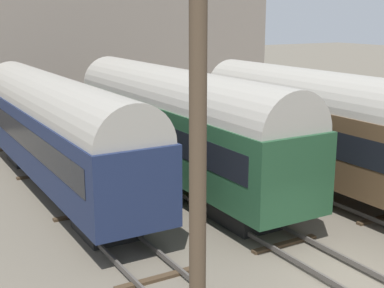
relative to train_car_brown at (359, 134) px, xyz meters
name	(u,v)px	position (x,y,z in m)	size (l,w,h in m)	color
ground_plane	(353,283)	(-4.77, -4.47, -3.00)	(200.00, 200.00, 0.00)	#60594C
track_middle	(353,279)	(-4.77, -4.47, -2.86)	(2.60, 60.00, 0.26)	#4C4742
train_car_brown	(359,134)	(0.00, 0.00, 0.00)	(2.95, 18.11, 5.26)	black
train_car_navy	(56,126)	(-9.54, 7.98, -0.14)	(2.92, 16.86, 5.02)	black
train_car_green	(176,120)	(-4.77, 6.03, -0.02)	(3.07, 16.15, 5.26)	black
utility_pole	(198,198)	(-12.20, -8.22, 2.04)	(1.80, 0.24, 9.76)	#473828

